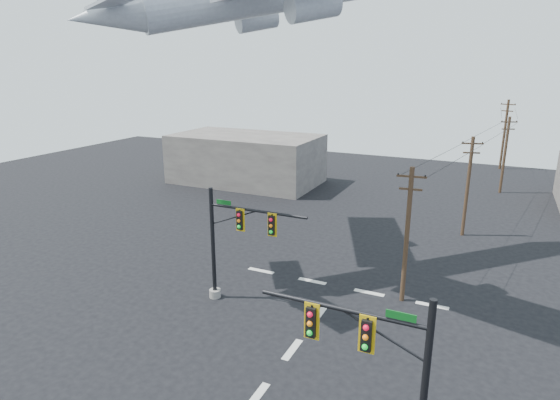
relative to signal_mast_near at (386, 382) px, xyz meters
The scene contains 10 objects.
ground 7.35m from the signal_mast_near, 164.13° to the left, with size 120.00×120.00×0.00m, color black.
lane_markings 10.03m from the signal_mast_near, 130.40° to the left, with size 14.00×21.20×0.01m.
signal_mast_near is the anchor object (origin of this frame).
signal_mast_far 14.50m from the signal_mast_near, 142.37° to the left, with size 6.66×0.80×7.29m.
utility_pole_a 13.73m from the signal_mast_near, 97.73° to the left, with size 1.74×0.30×8.66m.
utility_pole_b 27.84m from the signal_mast_near, 88.73° to the left, with size 1.73×0.58×8.69m.
utility_pole_c 44.94m from the signal_mast_near, 85.68° to the left, with size 1.73×0.75×8.82m.
utility_pole_d 59.11m from the signal_mast_near, 86.93° to the left, with size 1.93×0.86×9.78m.
power_lines 36.52m from the signal_mast_near, 87.51° to the left, with size 6.83×45.43×0.59m.
building_left 44.98m from the signal_mast_near, 125.30° to the left, with size 18.00×10.00×6.00m, color slate.
Camera 1 is at (8.52, -15.65, 14.43)m, focal length 30.00 mm.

